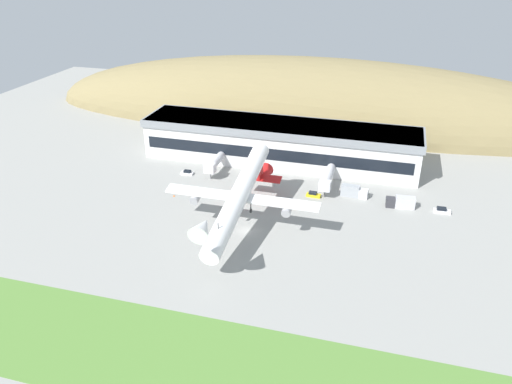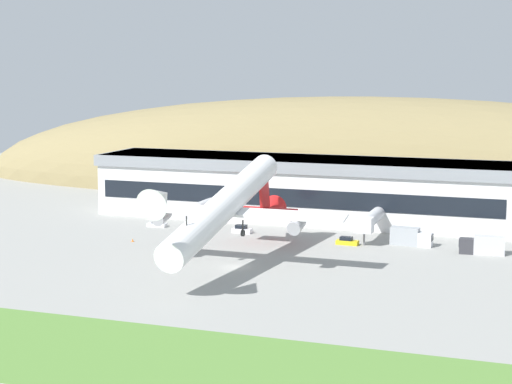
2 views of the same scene
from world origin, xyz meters
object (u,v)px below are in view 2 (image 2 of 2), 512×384
(jetway_0, at_px, (199,208))
(service_car_0, at_px, (157,224))
(service_car_1, at_px, (242,230))
(service_car_3, at_px, (347,241))
(box_truck, at_px, (483,245))
(traffic_cone_1, at_px, (177,239))
(fuel_truck, at_px, (410,237))
(traffic_cone_0, at_px, (133,240))
(jetway_1, at_px, (370,220))
(cargo_airplane, at_px, (226,207))
(terminal_building, at_px, (302,185))

(jetway_0, relative_size, service_car_0, 3.05)
(service_car_1, xyz_separation_m, service_car_3, (22.69, -4.11, -0.06))
(box_truck, distance_m, traffic_cone_1, 57.23)
(service_car_3, bearing_deg, fuel_truck, 16.33)
(jetway_0, distance_m, traffic_cone_0, 19.11)
(service_car_0, xyz_separation_m, box_truck, (66.52, -4.38, 1.02))
(jetway_1, xyz_separation_m, fuel_truck, (8.20, -1.89, -2.41))
(traffic_cone_0, bearing_deg, service_car_0, 98.45)
(fuel_truck, relative_size, traffic_cone_0, 13.71)
(service_car_1, bearing_deg, service_car_3, -10.28)
(service_car_1, bearing_deg, traffic_cone_0, -137.97)
(fuel_truck, xyz_separation_m, box_truck, (13.44, -3.30, 0.02))
(box_truck, xyz_separation_m, traffic_cone_1, (-56.79, -6.90, -1.33))
(jetway_1, xyz_separation_m, service_car_0, (-44.87, -0.81, -3.41))
(fuel_truck, distance_m, box_truck, 13.84)
(service_car_3, xyz_separation_m, traffic_cone_1, (-31.99, -6.87, -0.34))
(jetway_1, xyz_separation_m, traffic_cone_1, (-35.15, -12.08, -3.71))
(jetway_0, relative_size, box_truck, 1.53)
(jetway_1, bearing_deg, fuel_truck, -12.96)
(cargo_airplane, bearing_deg, service_car_3, 58.58)
(cargo_airplane, xyz_separation_m, traffic_cone_1, (-17.11, 17.50, -9.90))
(jetway_1, bearing_deg, cargo_airplane, -121.38)
(jetway_0, bearing_deg, jetway_1, -2.33)
(traffic_cone_0, relative_size, traffic_cone_1, 1.00)
(terminal_building, xyz_separation_m, service_car_1, (-7.07, -18.43, -6.99))
(jetway_1, height_order, fuel_truck, jetway_1)
(box_truck, bearing_deg, traffic_cone_0, -170.28)
(fuel_truck, bearing_deg, jetway_1, 167.04)
(cargo_airplane, relative_size, service_car_0, 13.46)
(service_car_1, relative_size, fuel_truck, 0.50)
(cargo_airplane, bearing_deg, jetway_0, 120.48)
(terminal_building, xyz_separation_m, service_car_3, (15.62, -22.55, -7.06))
(service_car_1, distance_m, box_truck, 47.68)
(traffic_cone_1, bearing_deg, traffic_cone_0, -151.13)
(jetway_1, xyz_separation_m, service_car_1, (-25.85, -1.10, -3.31))
(jetway_1, height_order, traffic_cone_1, jetway_1)
(fuel_truck, relative_size, traffic_cone_1, 13.71)
(jetway_1, bearing_deg, service_car_0, -178.97)
(service_car_3, bearing_deg, traffic_cone_0, -164.45)
(box_truck, bearing_deg, service_car_0, 176.24)
(jetway_0, bearing_deg, service_car_1, -13.82)
(service_car_3, distance_m, traffic_cone_0, 40.93)
(box_truck, bearing_deg, jetway_0, 173.44)
(fuel_truck, bearing_deg, service_car_3, -163.67)
(terminal_building, xyz_separation_m, traffic_cone_0, (-23.81, -33.52, -7.40))
(service_car_3, bearing_deg, terminal_building, 124.72)
(terminal_building, relative_size, service_car_0, 22.64)
(jetway_1, relative_size, traffic_cone_1, 26.14)
(cargo_airplane, relative_size, traffic_cone_0, 94.05)
(traffic_cone_1, bearing_deg, terminal_building, 60.91)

